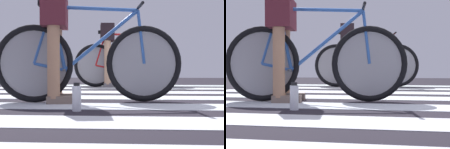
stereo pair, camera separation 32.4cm
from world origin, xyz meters
TOP-DOWN VIEW (x-y plane):
  - ground at (0.00, 0.00)m, footprint 18.00×14.00m
  - crosswalk_markings at (0.03, -0.17)m, footprint 5.40×5.79m
  - bicycle_1_of_2 at (-0.96, -0.22)m, footprint 1.73×0.53m
  - cyclist_1_of_2 at (-1.26, -0.26)m, footprint 0.36×0.44m
  - bicycle_2_of_2 at (-0.67, 2.20)m, footprint 1.73×0.52m
  - cyclist_2_of_2 at (-0.97, 2.16)m, footprint 0.36×0.43m
  - water_bottle at (-0.97, -0.85)m, footprint 0.07×0.07m

SIDE VIEW (x-z plane):
  - ground at x=0.00m, z-range 0.00..0.02m
  - crosswalk_markings at x=0.03m, z-range 0.02..0.02m
  - water_bottle at x=-0.97m, z-range 0.01..0.22m
  - bicycle_1_of_2 at x=-0.96m, z-range -0.06..0.87m
  - bicycle_2_of_2 at x=-0.67m, z-range -0.06..0.87m
  - cyclist_1_of_2 at x=-1.26m, z-range 0.16..1.13m
  - cyclist_2_of_2 at x=-0.97m, z-range 0.17..1.21m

